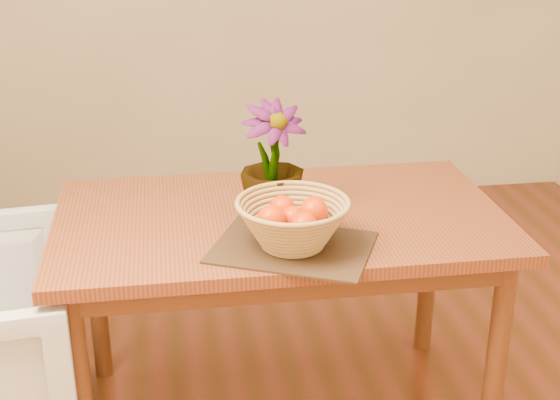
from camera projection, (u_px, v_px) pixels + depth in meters
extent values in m
cube|color=maroon|center=(280.00, 220.00, 2.44)|extent=(1.40, 0.80, 0.04)
cube|color=#552C13|center=(280.00, 237.00, 2.47)|extent=(1.28, 0.68, 0.08)
cylinder|color=#552C13|center=(81.00, 399.00, 2.21)|extent=(0.06, 0.06, 0.71)
cylinder|color=#552C13|center=(496.00, 362.00, 2.38)|extent=(0.06, 0.06, 0.71)
cylinder|color=#552C13|center=(96.00, 290.00, 2.79)|extent=(0.06, 0.06, 0.71)
cylinder|color=#552C13|center=(428.00, 266.00, 2.97)|extent=(0.06, 0.06, 0.71)
cube|color=#3B2715|center=(293.00, 247.00, 2.21)|extent=(0.53, 0.48, 0.01)
cylinder|color=#A98046|center=(293.00, 245.00, 2.21)|extent=(0.16, 0.16, 0.01)
sphere|color=#D83F03|center=(293.00, 218.00, 2.17)|extent=(0.07, 0.07, 0.07)
sphere|color=#D83F03|center=(314.00, 211.00, 2.20)|extent=(0.08, 0.08, 0.08)
sphere|color=#D83F03|center=(282.00, 208.00, 2.23)|extent=(0.07, 0.07, 0.07)
sphere|color=#D83F03|center=(271.00, 220.00, 2.14)|extent=(0.08, 0.08, 0.08)
sphere|color=#D83F03|center=(304.00, 225.00, 2.12)|extent=(0.07, 0.07, 0.07)
imported|color=#1D4513|center=(272.00, 161.00, 2.36)|extent=(0.24, 0.24, 0.36)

